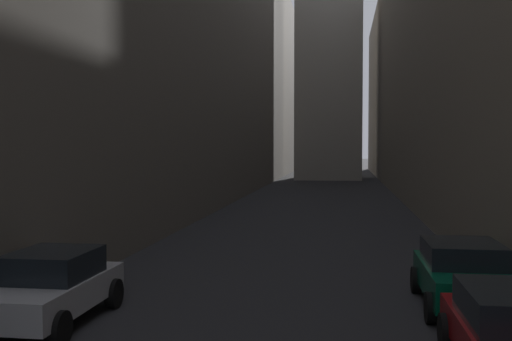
% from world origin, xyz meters
% --- Properties ---
extents(ground_plane, '(264.00, 264.00, 0.00)m').
position_xyz_m(ground_plane, '(0.00, 48.00, 0.00)').
color(ground_plane, '#232326').
extents(building_block_left, '(12.58, 108.00, 23.33)m').
position_xyz_m(building_block_left, '(-11.79, 50.00, 11.67)').
color(building_block_left, '#60594F').
rests_on(building_block_left, ground).
extents(building_block_right, '(11.13, 108.00, 20.67)m').
position_xyz_m(building_block_right, '(11.06, 50.00, 10.34)').
color(building_block_right, '#756B5B').
rests_on(building_block_right, ground).
extents(parked_car_left_third, '(1.92, 3.98, 1.52)m').
position_xyz_m(parked_car_left_third, '(-4.40, 18.41, 0.79)').
color(parked_car_left_third, '#B7B7BC').
rests_on(parked_car_left_third, ground).
extents(parked_car_right_far, '(2.04, 3.95, 1.51)m').
position_xyz_m(parked_car_right_far, '(4.40, 20.92, 0.80)').
color(parked_car_right_far, '#05472D').
rests_on(parked_car_right_far, ground).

